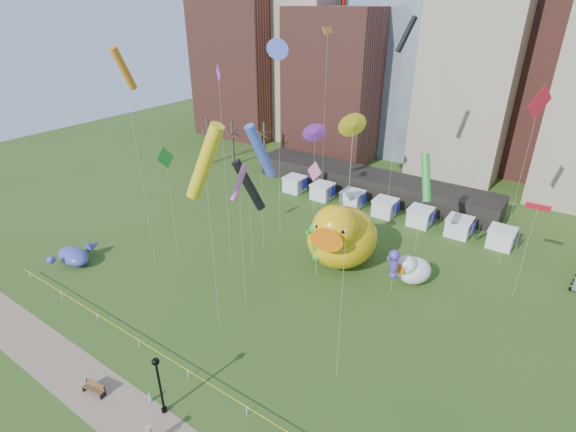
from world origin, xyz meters
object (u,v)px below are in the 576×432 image
Objects in this scene: seahorse_purple at (394,262)px; lamppost at (159,379)px; park_bench at (94,388)px; big_duck at (341,235)px; toddler at (150,397)px; seahorse_green at (317,239)px; small_duck at (412,269)px; whale_inflatable at (75,255)px.

seahorse_purple is 0.94× the size of lamppost.
park_bench is (-13.48, -24.90, -3.04)m from seahorse_purple.
big_duck is 13.94× the size of toddler.
seahorse_green is (-1.03, -3.37, 0.75)m from big_duck.
small_duck is 10.53m from seahorse_green.
seahorse_purple is (7.93, 1.77, -0.94)m from seahorse_green.
big_duck is 7.08m from seahorse_purple.
small_duck is 31.32m from park_bench.
big_duck is 2.29× the size of seahorse_purple.
whale_inflatable is 7.44× the size of toddler.
toddler is at bearing -180.00° from lamppost.
whale_inflatable is 20.68m from park_bench.
small_duck is 6.09× the size of toddler.
seahorse_purple reaches higher than small_duck.
big_duck reaches higher than whale_inflatable.
big_duck is 2.29× the size of small_duck.
whale_inflatable is at bearing -156.46° from big_duck.
big_duck is at bearing 97.22° from seahorse_green.
small_duck is 0.94× the size of lamppost.
small_duck reaches higher than park_bench.
small_duck is 27.41m from lamppost.
park_bench is at bearing -161.84° from lamppost.
lamppost is 3.17m from toddler.
toddler is (4.11, 1.85, -0.09)m from park_bench.
toddler is (-1.52, -0.00, -2.78)m from lamppost.
seahorse_green is 7.90× the size of toddler.
seahorse_green is 1.06× the size of whale_inflatable.
whale_inflatable is (-24.85, -16.82, -2.81)m from big_duck.
lamppost reaches higher than toddler.
park_bench is at bearing -93.82° from small_duck.
small_duck is 27.92m from toddler.
toddler is (22.38, -7.83, -0.52)m from whale_inflatable.
small_duck is at bearing 31.32° from whale_inflatable.
seahorse_green is 24.11m from park_bench.
lamppost is (23.91, -7.83, 2.26)m from whale_inflatable.
big_duck is 30.14m from whale_inflatable.
seahorse_green is 1.22× the size of lamppost.
whale_inflatable is at bearing 146.27° from toddler.
big_duck is 3.61m from seahorse_green.
lamppost is (-7.84, -23.05, -0.35)m from seahorse_purple.
big_duck is 5.89× the size of park_bench.
seahorse_green is (-9.02, -4.58, 2.92)m from small_duck.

